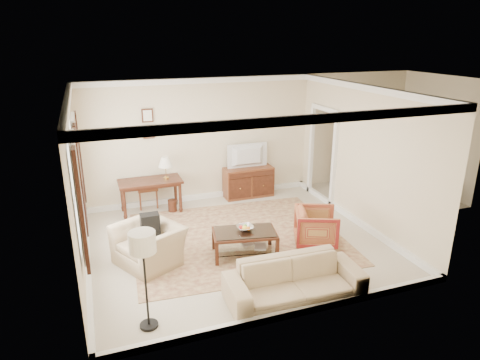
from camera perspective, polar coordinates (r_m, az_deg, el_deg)
room_shell at (r=7.58m, az=-0.66°, el=8.63°), size 5.51×5.01×2.91m
annex_bedroom at (r=11.29m, az=19.38°, el=-0.19°), size 3.00×2.70×2.90m
window_front at (r=6.74m, az=-20.77°, el=-2.07°), size 0.12×1.56×1.80m
window_rear at (r=8.26m, az=-20.79°, el=1.68°), size 0.12×1.56×1.80m
doorway at (r=10.35m, az=10.89°, el=3.15°), size 0.10×1.12×2.25m
rug at (r=8.54m, az=-0.36°, el=-7.65°), size 4.25×3.72×0.01m
writing_desk at (r=9.70m, az=-11.88°, el=-0.66°), size 1.38×0.69×0.75m
desk_chair at (r=10.07m, az=-12.35°, el=-0.68°), size 0.51×0.51×1.05m
desk_lamp at (r=9.64m, az=-9.88°, el=1.60°), size 0.32×0.32×0.50m
framed_prints at (r=9.78m, az=-12.17°, el=7.37°), size 0.25×0.04×0.68m
sideboard at (r=10.52m, az=1.12°, el=-0.26°), size 1.20×0.46×0.74m
tv at (r=10.26m, az=1.19°, el=4.19°), size 0.96×0.55×0.13m
coffee_table at (r=7.74m, az=0.62°, el=-7.58°), size 1.24×0.87×0.48m
fruit_bowl at (r=7.73m, az=0.70°, el=-6.30°), size 0.42×0.42×0.10m
book_a at (r=7.91m, az=0.13°, el=-8.46°), size 0.28×0.04×0.38m
book_b at (r=7.83m, az=1.94°, el=-8.79°), size 0.27×0.14×0.38m
striped_armchair at (r=8.25m, az=10.13°, el=-5.97°), size 0.96×0.98×0.79m
club_armchair at (r=7.62m, az=-12.10°, el=-7.62°), size 1.12×1.28×0.95m
backpack at (r=7.60m, az=-11.91°, el=-5.61°), size 0.32×0.38×0.40m
sofa at (r=6.60m, az=7.33°, el=-12.39°), size 2.10×0.68×0.81m
floor_lamp at (r=5.72m, az=-12.82°, el=-9.02°), size 0.35×0.35×1.43m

